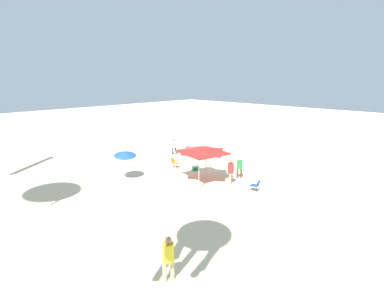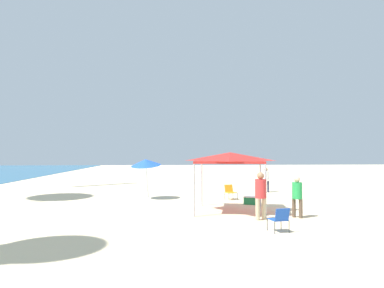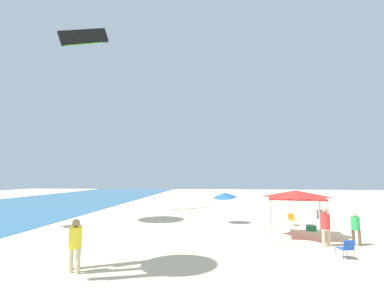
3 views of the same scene
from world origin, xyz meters
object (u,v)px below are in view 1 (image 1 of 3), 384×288
Objects in this scene: person_kite_handler at (240,166)px; canopy_tent at (202,150)px; beach_umbrella at (125,153)px; person_by_tent at (231,170)px; person_beachcomber at (168,255)px; cooler_box at (196,168)px; folding_chair_right_of_tent at (256,185)px; folding_chair_left_of_tent at (175,162)px; person_far_stroller at (174,145)px.

canopy_tent is at bearing -167.85° from person_kite_handler.
person_by_tent is at bearing -143.28° from beach_umbrella.
person_beachcomber reaches higher than person_kite_handler.
person_by_tent is at bearing 172.06° from cooler_box.
folding_chair_right_of_tent is at bearing -73.11° from person_kite_handler.
canopy_tent is 2.62m from person_by_tent.
folding_chair_left_of_tent is 0.50× the size of person_far_stroller.
canopy_tent is at bearing 145.00° from cooler_box.
folding_chair_right_of_tent is at bearing -116.99° from person_by_tent.
beach_umbrella is at bearing 158.44° from folding_chair_left_of_tent.
beach_umbrella is 1.47× the size of person_kite_handler.
folding_chair_left_of_tent is 2.11m from cooler_box.
folding_chair_right_of_tent is 0.50× the size of person_far_stroller.
beach_umbrella is 1.50× the size of person_far_stroller.
person_far_stroller reaches higher than folding_chair_left_of_tent.
beach_umbrella is at bearing 98.83° from person_by_tent.
cooler_box is at bearing -123.79° from person_beachcomber.
person_by_tent is 11.66m from person_beachcomber.
person_beachcomber is at bearing 125.96° from canopy_tent.
person_beachcomber reaches higher than person_far_stroller.
beach_umbrella is 10.16m from folding_chair_right_of_tent.
person_by_tent is (-6.09, -0.10, 0.62)m from folding_chair_left_of_tent.
person_beachcomber is (-7.05, 9.73, -1.28)m from canopy_tent.
folding_chair_right_of_tent is at bearing -148.42° from person_beachcomber.
person_far_stroller is (7.39, -3.78, -1.44)m from canopy_tent.
person_kite_handler is at bearing -126.41° from canopy_tent.
person_kite_handler is (0.32, -1.59, -0.11)m from person_by_tent.
beach_umbrella reaches higher than person_kite_handler.
cooler_box is 14.38m from person_beachcomber.
beach_umbrella is at bearing 66.01° from cooler_box.
folding_chair_left_of_tent is 1.11× the size of cooler_box.
person_beachcomber is (-9.06, 11.13, 0.92)m from cooler_box.
canopy_tent is 4.59× the size of folding_chair_right_of_tent.
beach_umbrella is 8.44m from person_far_stroller.
folding_chair_left_of_tent is at bearing -95.33° from beach_umbrella.
folding_chair_left_of_tent is 0.49× the size of person_kite_handler.
person_kite_handler is (-1.79, -2.42, -1.42)m from canopy_tent.
person_far_stroller is (5.39, -2.38, 0.76)m from cooler_box.
canopy_tent is 5.11× the size of cooler_box.
folding_chair_right_of_tent is (-4.31, -0.87, -1.93)m from canopy_tent.
canopy_tent reaches higher than person_far_stroller.
canopy_tent is 2.29× the size of person_far_stroller.
person_beachcomber is at bearing 177.22° from person_by_tent.
person_by_tent is 0.98× the size of person_beachcomber.
canopy_tent is 1.97× the size of person_beachcomber.
folding_chair_right_of_tent is 12.07m from person_far_stroller.
person_kite_handler reaches higher than person_far_stroller.
beach_umbrella reaches higher than cooler_box.
canopy_tent is 2.24× the size of person_kite_handler.
folding_chair_left_of_tent is (-0.45, -4.77, -1.61)m from beach_umbrella.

